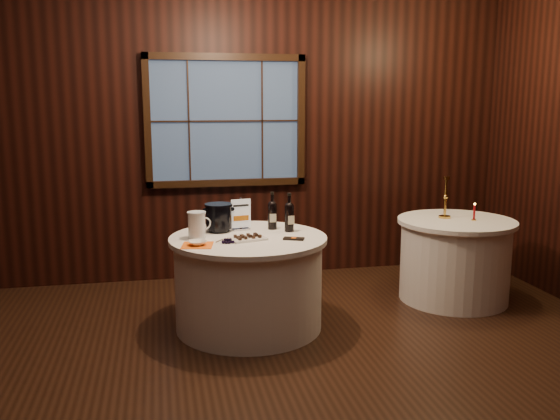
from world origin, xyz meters
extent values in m
plane|color=black|center=(0.00, 0.00, 0.00)|extent=(6.00, 6.00, 0.00)
cube|color=black|center=(0.00, 2.50, 1.50)|extent=(6.00, 0.02, 3.00)
cube|color=#395178|center=(0.00, 2.47, 1.65)|extent=(1.50, 0.01, 1.20)
cylinder|color=white|center=(0.00, 1.00, 0.36)|extent=(1.20, 1.20, 0.73)
cylinder|color=white|center=(0.00, 1.00, 0.75)|extent=(1.28, 1.28, 0.04)
cylinder|color=white|center=(2.00, 1.30, 0.36)|extent=(1.00, 1.00, 0.73)
cylinder|color=white|center=(2.00, 1.30, 0.75)|extent=(1.08, 1.08, 0.04)
cube|color=#B6B6BD|center=(-0.02, 1.26, 0.78)|extent=(0.16, 0.10, 0.01)
cube|color=#B6B6BD|center=(-0.02, 1.26, 0.92)|extent=(0.02, 0.02, 0.26)
cube|color=white|center=(-0.02, 1.25, 0.92)|extent=(0.17, 0.03, 0.24)
cylinder|color=black|center=(0.25, 1.24, 0.87)|extent=(0.08, 0.08, 0.21)
sphere|color=black|center=(0.25, 1.24, 0.98)|extent=(0.08, 0.08, 0.08)
cylinder|color=black|center=(0.25, 1.24, 1.03)|extent=(0.03, 0.03, 0.09)
cylinder|color=black|center=(0.25, 1.24, 1.08)|extent=(0.03, 0.03, 0.02)
cube|color=beige|center=(0.25, 1.20, 0.87)|extent=(0.06, 0.00, 0.07)
cylinder|color=black|center=(0.37, 1.11, 0.88)|extent=(0.08, 0.08, 0.21)
sphere|color=black|center=(0.37, 1.11, 0.98)|extent=(0.08, 0.08, 0.08)
cylinder|color=black|center=(0.37, 1.11, 1.04)|extent=(0.03, 0.03, 0.09)
cylinder|color=black|center=(0.37, 1.11, 1.09)|extent=(0.03, 0.03, 0.02)
cube|color=beige|center=(0.37, 1.07, 0.88)|extent=(0.06, 0.01, 0.07)
cylinder|color=black|center=(-0.21, 1.23, 0.78)|extent=(0.17, 0.17, 0.03)
cylinder|color=black|center=(-0.21, 1.23, 0.89)|extent=(0.22, 0.22, 0.19)
cylinder|color=black|center=(-0.21, 1.23, 1.00)|extent=(0.23, 0.23, 0.02)
cube|color=white|center=(-0.02, 0.89, 0.78)|extent=(0.32, 0.25, 0.02)
cube|color=black|center=(0.34, 0.82, 0.78)|extent=(0.18, 0.14, 0.01)
cylinder|color=#372A14|center=(-0.25, 0.81, 0.79)|extent=(0.06, 0.03, 0.03)
cylinder|color=white|center=(-0.41, 1.03, 0.87)|extent=(0.14, 0.14, 0.20)
cylinder|color=white|center=(-0.41, 1.03, 0.98)|extent=(0.15, 0.15, 0.01)
torus|color=white|center=(-0.34, 1.03, 0.88)|extent=(0.10, 0.04, 0.10)
cube|color=orange|center=(-0.42, 0.78, 0.77)|extent=(0.27, 0.27, 0.00)
imported|color=white|center=(-0.42, 0.78, 0.79)|extent=(0.17, 0.17, 0.03)
cylinder|color=gold|center=(1.92, 1.39, 0.78)|extent=(0.11, 0.11, 0.02)
cylinder|color=gold|center=(1.92, 1.39, 0.96)|extent=(0.02, 0.02, 0.34)
cylinder|color=gold|center=(1.92, 1.39, 1.15)|extent=(0.06, 0.06, 0.03)
cylinder|color=gold|center=(2.13, 1.22, 0.78)|extent=(0.04, 0.04, 0.01)
cylinder|color=#9E0C12|center=(2.13, 1.22, 0.85)|extent=(0.02, 0.02, 0.13)
sphere|color=#FFB23F|center=(2.13, 1.22, 0.92)|extent=(0.02, 0.02, 0.02)
camera|label=1|loc=(-0.69, -3.63, 1.85)|focal=38.00mm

